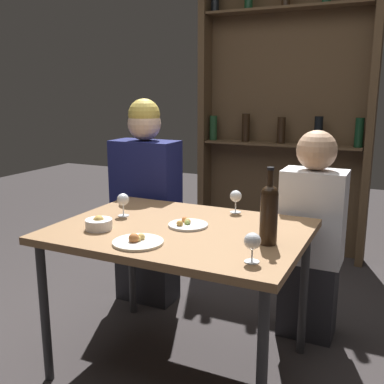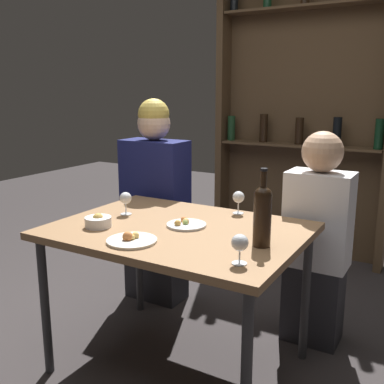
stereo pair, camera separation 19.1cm
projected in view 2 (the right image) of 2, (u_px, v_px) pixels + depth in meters
The scene contains 12 objects.
ground_plane at pixel (179, 364), 2.35m from camera, with size 10.00×10.00×0.00m, color #332D2D.
dining_table at pixel (178, 240), 2.20m from camera, with size 1.19×0.89×0.75m.
wine_rack_wall at pixel (302, 120), 3.72m from camera, with size 1.46×0.21×2.30m.
wine_bottle at pixel (262, 213), 1.89m from camera, with size 0.08×0.08×0.34m.
wine_glass_0 at pixel (240, 244), 1.70m from camera, with size 0.07×0.07×0.12m.
wine_glass_1 at pixel (238, 198), 2.41m from camera, with size 0.06×0.06×0.12m.
wine_glass_2 at pixel (126, 199), 2.39m from camera, with size 0.06×0.06×0.12m.
food_plate_0 at pixel (186, 224), 2.20m from camera, with size 0.19×0.19×0.04m.
food_plate_1 at pixel (131, 240), 1.97m from camera, with size 0.22×0.22×0.05m.
snack_bowl at pixel (98, 221), 2.18m from camera, with size 0.13×0.13×0.07m.
seated_person_left at pixel (155, 205), 2.98m from camera, with size 0.43×0.22×1.35m.
seated_person_right at pixel (317, 244), 2.47m from camera, with size 0.34×0.22×1.19m.
Camera 2 is at (1.11, -1.77, 1.40)m, focal length 42.00 mm.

